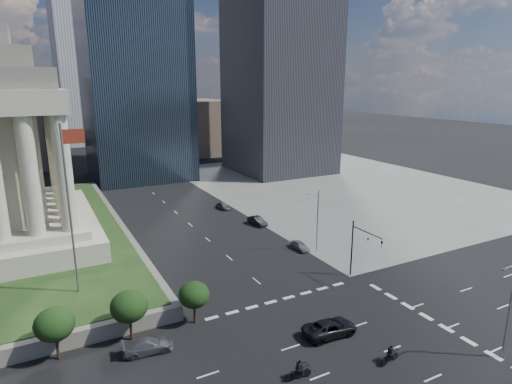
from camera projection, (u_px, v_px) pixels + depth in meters
ground at (131, 174)px, 126.71m from camera, size 500.00×500.00×0.00m
sidewalk_ne at (339, 185)px, 113.20m from camera, size 68.00×90.00×0.03m
flagpole at (70, 201)px, 48.45m from camera, size 2.52×0.24×20.00m
midrise_glass at (134, 68)px, 115.93m from camera, size 26.00×26.00×60.00m
building_filler_ne at (197, 126)px, 164.42m from camera, size 20.00×30.00×20.00m
building_filler_nw at (11, 123)px, 135.42m from camera, size 24.00×30.00×28.00m
traffic_signal_ne at (361, 244)px, 57.07m from camera, size 0.30×5.74×8.00m
street_lamp_south at (509, 305)px, 40.46m from camera, size 2.13×0.22×10.00m
street_lamp_north at (317, 217)px, 67.03m from camera, size 2.13×0.22×10.00m
pickup_truck at (330, 328)px, 45.44m from camera, size 3.12×6.16×1.67m
suv_grey at (148, 346)px, 42.53m from camera, size 2.52×5.20×1.46m
parked_sedan_near at (300, 245)px, 68.95m from camera, size 1.75×4.08×1.37m
parked_sedan_mid at (257, 221)px, 81.00m from camera, size 4.84×2.20×1.54m
parked_sedan_far at (223, 206)px, 91.30m from camera, size 4.30×2.12×1.41m
motorcycle_lead at (390, 354)px, 40.89m from camera, size 2.53×1.08×1.83m
motorcycle_trail at (299, 370)px, 38.61m from camera, size 2.61×0.90×1.91m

